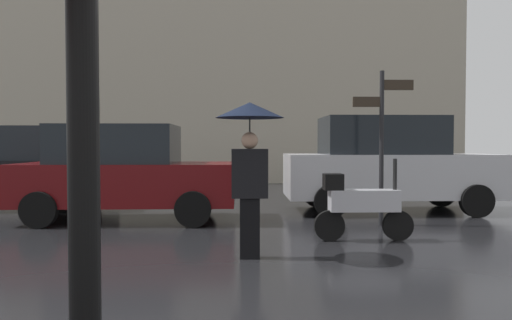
% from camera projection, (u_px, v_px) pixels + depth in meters
% --- Properties ---
extents(pedestrian_with_umbrella, '(0.87, 0.87, 1.98)m').
position_uv_depth(pedestrian_with_umbrella, '(250.00, 141.00, 6.12)').
color(pedestrian_with_umbrella, black).
rests_on(pedestrian_with_umbrella, ground).
extents(parked_scooter, '(1.49, 0.32, 1.23)m').
position_uv_depth(parked_scooter, '(361.00, 204.00, 7.25)').
color(parked_scooter, black).
rests_on(parked_scooter, ground).
extents(parked_car_left, '(4.50, 1.98, 1.85)m').
position_uv_depth(parked_car_left, '(7.00, 167.00, 11.03)').
color(parked_car_left, black).
rests_on(parked_car_left, ground).
extents(parked_car_right, '(4.49, 1.90, 2.04)m').
position_uv_depth(parked_car_right, '(388.00, 164.00, 10.39)').
color(parked_car_right, silver).
rests_on(parked_car_right, ground).
extents(parked_car_distant, '(4.08, 1.89, 1.82)m').
position_uv_depth(parked_car_distant, '(124.00, 172.00, 9.23)').
color(parked_car_distant, '#590C0F').
rests_on(parked_car_distant, ground).
extents(street_signpost, '(1.08, 0.08, 2.75)m').
position_uv_depth(street_signpost, '(382.00, 132.00, 8.61)').
color(street_signpost, black).
rests_on(street_signpost, ground).
extents(building_block, '(17.62, 2.93, 12.65)m').
position_uv_depth(building_block, '(232.00, 23.00, 19.35)').
color(building_block, '#B2A893').
rests_on(building_block, ground).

